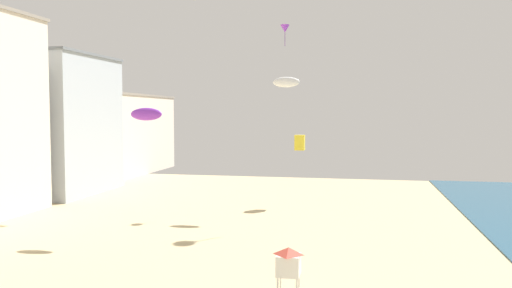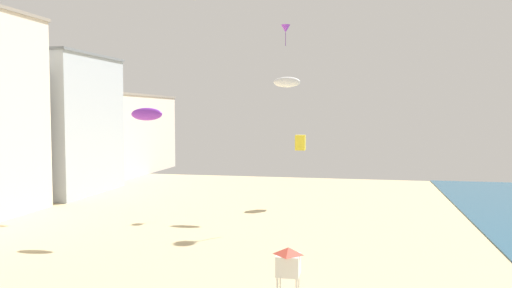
% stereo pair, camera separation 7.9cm
% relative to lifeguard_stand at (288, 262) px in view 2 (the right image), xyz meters
% --- Properties ---
extents(boardwalk_hotel_mid, '(17.66, 12.75, 15.38)m').
position_rel_lifeguard_stand_xyz_m(boardwalk_hotel_mid, '(-33.72, 27.18, 5.86)').
color(boardwalk_hotel_mid, '#ADB7C1').
rests_on(boardwalk_hotel_mid, ground).
extents(boardwalk_hotel_far, '(13.13, 21.32, 11.66)m').
position_rel_lifeguard_stand_xyz_m(boardwalk_hotel_far, '(-33.72, 45.92, 4.00)').
color(boardwalk_hotel_far, silver).
rests_on(boardwalk_hotel_far, ground).
extents(lifeguard_stand, '(1.10, 1.10, 2.55)m').
position_rel_lifeguard_stand_xyz_m(lifeguard_stand, '(0.00, 0.00, 0.00)').
color(lifeguard_stand, white).
rests_on(lifeguard_stand, ground).
extents(kite_white_parafoil, '(2.41, 0.67, 0.94)m').
position_rel_lifeguard_stand_xyz_m(kite_white_parafoil, '(-3.28, 21.57, 9.86)').
color(kite_white_parafoil, white).
extents(kite_yellow_box, '(0.93, 0.93, 1.47)m').
position_rel_lifeguard_stand_xyz_m(kite_yellow_box, '(-2.44, 24.97, 4.24)').
color(kite_yellow_box, yellow).
extents(kite_purple_delta, '(0.89, 0.89, 2.02)m').
position_rel_lifeguard_stand_xyz_m(kite_purple_delta, '(-3.96, 25.27, 15.21)').
color(kite_purple_delta, purple).
extents(kite_purple_parafoil, '(2.39, 0.66, 0.93)m').
position_rel_lifeguard_stand_xyz_m(kite_purple_parafoil, '(-11.95, 10.79, 7.01)').
color(kite_purple_parafoil, purple).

